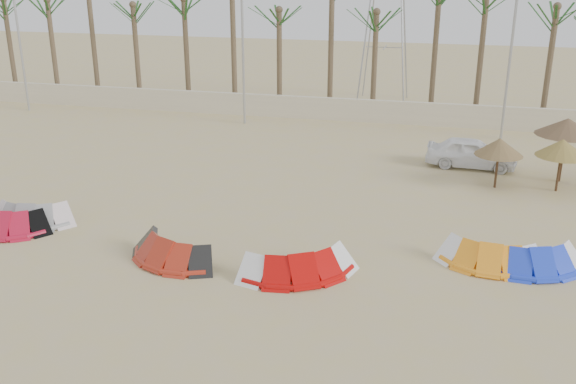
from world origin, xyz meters
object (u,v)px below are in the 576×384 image
(car, at_px, (472,153))
(parasol_mid, at_px, (562,148))
(kite_red_left, at_px, (11,219))
(kite_blue, at_px, (535,254))
(kite_red_right, at_px, (301,259))
(kite_grey, at_px, (35,211))
(parasol_right, at_px, (567,127))
(parasol_left, at_px, (499,147))
(kite_red_mid, at_px, (174,246))
(kite_orange, at_px, (490,250))

(car, bearing_deg, parasol_mid, -122.84)
(kite_red_left, bearing_deg, kite_blue, 4.47)
(kite_red_left, height_order, kite_red_right, same)
(kite_grey, height_order, parasol_mid, parasol_mid)
(kite_red_right, xyz_separation_m, car, (5.17, 11.85, 0.25))
(parasol_mid, bearing_deg, kite_red_right, -132.00)
(kite_grey, height_order, parasol_right, parasol_right)
(kite_blue, bearing_deg, parasol_mid, 77.65)
(kite_blue, xyz_separation_m, parasol_left, (-0.76, 7.26, 1.32))
(parasol_left, height_order, parasol_right, parasol_right)
(kite_grey, relative_size, parasol_right, 1.19)
(parasol_mid, bearing_deg, parasol_right, 77.03)
(parasol_right, height_order, car, parasol_right)
(kite_blue, bearing_deg, parasol_right, 77.55)
(kite_red_mid, height_order, kite_blue, same)
(kite_red_left, bearing_deg, car, 35.75)
(kite_blue, height_order, parasol_left, parasol_left)
(kite_red_right, height_order, kite_orange, same)
(kite_blue, distance_m, parasol_mid, 7.71)
(kite_orange, distance_m, parasol_mid, 8.13)
(kite_red_left, distance_m, car, 19.17)
(kite_grey, relative_size, parasol_left, 1.55)
(kite_red_left, height_order, kite_orange, same)
(parasol_left, relative_size, parasol_mid, 0.96)
(kite_grey, relative_size, car, 0.82)
(kite_grey, height_order, parasol_left, parasol_left)
(parasol_right, bearing_deg, kite_red_mid, -139.88)
(kite_red_mid, height_order, car, car)
(kite_blue, xyz_separation_m, parasol_mid, (1.62, 7.41, 1.39))
(parasol_left, relative_size, parasol_right, 0.77)
(kite_blue, xyz_separation_m, parasol_right, (1.93, 8.72, 1.95))
(kite_grey, xyz_separation_m, kite_orange, (15.57, 0.47, 0.00))
(parasol_left, height_order, car, parasol_left)
(parasol_right, distance_m, car, 4.14)
(kite_blue, height_order, car, car)
(kite_grey, relative_size, kite_red_right, 0.81)
(kite_orange, relative_size, kite_blue, 0.96)
(kite_red_right, relative_size, parasol_left, 1.91)
(kite_orange, distance_m, car, 9.89)
(parasol_mid, xyz_separation_m, car, (-3.31, 2.44, -1.14))
(kite_red_right, relative_size, parasol_right, 1.47)
(kite_red_right, relative_size, car, 1.01)
(kite_red_right, bearing_deg, kite_grey, 171.49)
(parasol_left, bearing_deg, kite_orange, -94.41)
(kite_red_mid, relative_size, parasol_right, 1.30)
(parasol_left, distance_m, car, 2.95)
(parasol_mid, bearing_deg, kite_orange, -111.60)
(kite_red_right, relative_size, parasol_mid, 1.85)
(kite_red_mid, distance_m, kite_blue, 11.08)
(kite_orange, bearing_deg, parasol_mid, 68.40)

